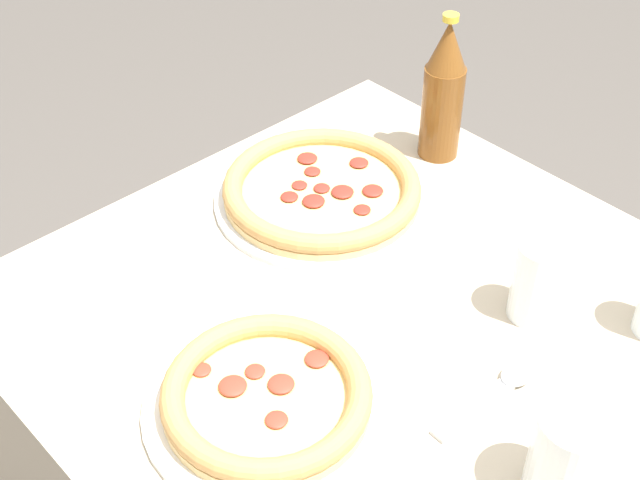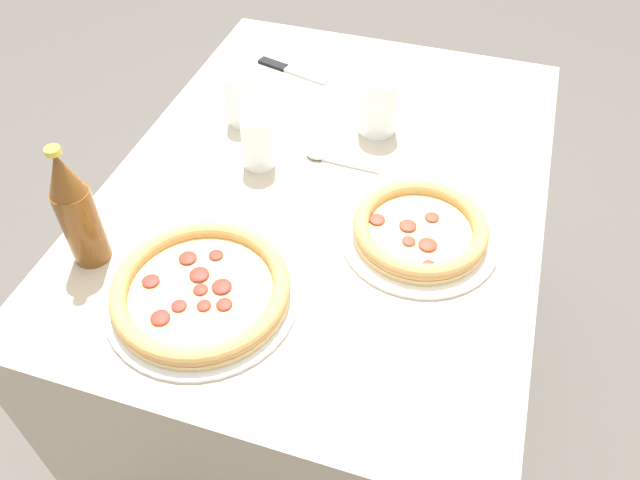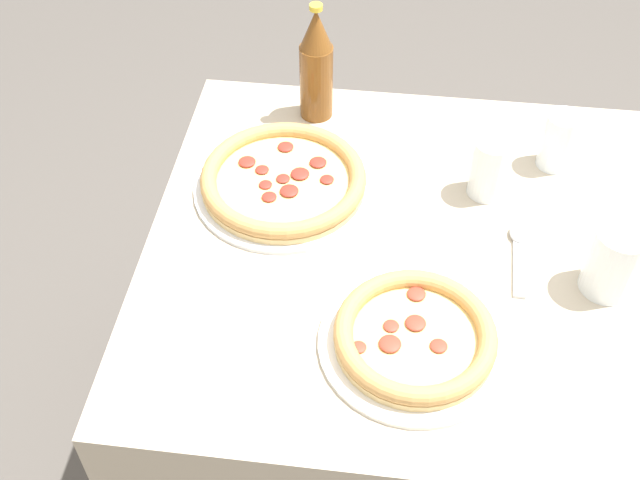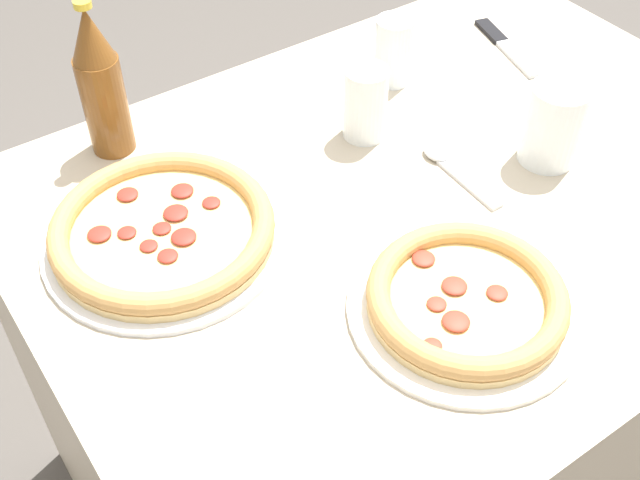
{
  "view_description": "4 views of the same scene",
  "coord_description": "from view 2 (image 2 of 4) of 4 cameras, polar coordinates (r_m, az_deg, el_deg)",
  "views": [
    {
      "loc": [
        0.42,
        -0.61,
        1.59
      ],
      "look_at": [
        -0.23,
        -0.01,
        0.85
      ],
      "focal_mm": 50.0,
      "sensor_mm": 36.0,
      "label": 1
    },
    {
      "loc": [
        -0.92,
        -0.27,
        1.6
      ],
      "look_at": [
        -0.21,
        -0.05,
        0.82
      ],
      "focal_mm": 35.0,
      "sensor_mm": 36.0,
      "label": 2
    },
    {
      "loc": [
        -0.17,
        -0.93,
        1.77
      ],
      "look_at": [
        -0.28,
        -0.04,
        0.81
      ],
      "focal_mm": 45.0,
      "sensor_mm": 36.0,
      "label": 3
    },
    {
      "loc": [
        -0.62,
        -0.62,
        1.53
      ],
      "look_at": [
        -0.23,
        -0.06,
        0.85
      ],
      "focal_mm": 45.0,
      "sensor_mm": 36.0,
      "label": 4
    }
  ],
  "objects": [
    {
      "name": "ground_plane",
      "position": [
        1.86,
        0.57,
        -12.73
      ],
      "size": [
        8.0,
        8.0,
        0.0
      ],
      "primitive_type": "plane",
      "color": "#4C4742"
    },
    {
      "name": "glass_water",
      "position": [
        1.39,
        -7.32,
        12.49
      ],
      "size": [
        0.06,
        0.06,
        0.11
      ],
      "color": "white",
      "rests_on": "table"
    },
    {
      "name": "glass_iced_tea",
      "position": [
        1.27,
        -5.59,
        8.98
      ],
      "size": [
        0.07,
        0.07,
        0.11
      ],
      "color": "white",
      "rests_on": "table"
    },
    {
      "name": "table",
      "position": [
        1.54,
        0.68,
        -5.3
      ],
      "size": [
        1.14,
        0.85,
        0.78
      ],
      "color": "#B7A88E",
      "rests_on": "ground_plane"
    },
    {
      "name": "knife",
      "position": [
        1.59,
        -2.82,
        15.3
      ],
      "size": [
        0.07,
        0.19,
        0.01
      ],
      "color": "black",
      "rests_on": "table"
    },
    {
      "name": "spoon",
      "position": [
        1.3,
        0.91,
        7.53
      ],
      "size": [
        0.04,
        0.16,
        0.02
      ],
      "color": "silver",
      "rests_on": "table"
    },
    {
      "name": "pizza_margherita",
      "position": [
        1.14,
        9.11,
        0.86
      ],
      "size": [
        0.29,
        0.29,
        0.04
      ],
      "color": "silver",
      "rests_on": "table"
    },
    {
      "name": "pizza_veggie",
      "position": [
        1.05,
        -10.81,
        -4.61
      ],
      "size": [
        0.32,
        0.32,
        0.04
      ],
      "color": "silver",
      "rests_on": "table"
    },
    {
      "name": "glass_lemonade",
      "position": [
        1.36,
        5.32,
        11.99
      ],
      "size": [
        0.08,
        0.08,
        0.12
      ],
      "color": "white",
      "rests_on": "table"
    },
    {
      "name": "beer_bottle",
      "position": [
        1.1,
        -21.43,
        2.61
      ],
      "size": [
        0.06,
        0.06,
        0.24
      ],
      "color": "brown",
      "rests_on": "table"
    }
  ]
}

